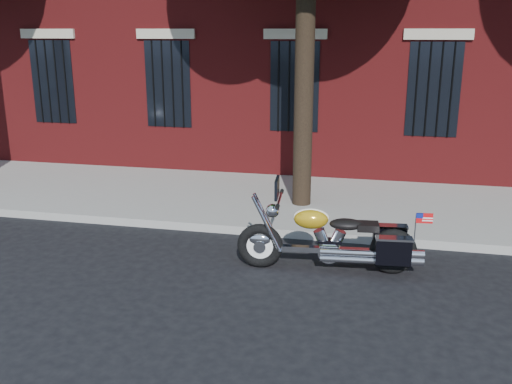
# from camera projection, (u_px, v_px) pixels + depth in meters

# --- Properties ---
(ground) EXTENTS (120.00, 120.00, 0.00)m
(ground) POSITION_uv_depth(u_px,v_px,m) (242.00, 266.00, 8.62)
(ground) COLOR black
(ground) RESTS_ON ground
(curb) EXTENTS (40.00, 0.16, 0.15)m
(curb) POSITION_uv_depth(u_px,v_px,m) (261.00, 231.00, 9.90)
(curb) COLOR gray
(curb) RESTS_ON ground
(sidewalk) EXTENTS (40.00, 3.60, 0.15)m
(sidewalk) POSITION_uv_depth(u_px,v_px,m) (279.00, 200.00, 11.66)
(sidewalk) COLOR gray
(sidewalk) RESTS_ON ground
(motorcycle) EXTENTS (2.77, 0.92, 1.38)m
(motorcycle) POSITION_uv_depth(u_px,v_px,m) (335.00, 241.00, 8.30)
(motorcycle) COLOR black
(motorcycle) RESTS_ON ground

